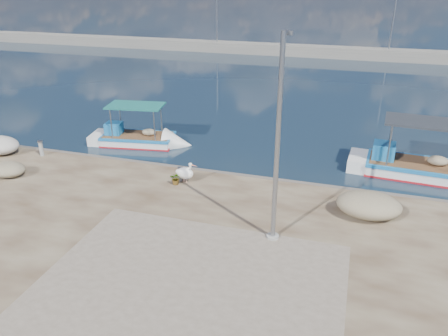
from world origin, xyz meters
TOP-DOWN VIEW (x-y plane):
  - ground at (0.00, 0.00)m, footprint 1400.00×1400.00m
  - quay_patch at (1.00, -3.00)m, footprint 9.00×7.00m
  - breakwater at (-0.00, 40.00)m, footprint 120.00×2.20m
  - boat_left at (-6.59, 8.36)m, footprint 5.79×2.67m
  - boat_right at (8.28, 8.52)m, footprint 6.74×2.61m
  - pelican at (-1.69, 3.52)m, footprint 1.01×0.49m
  - lamp_post at (2.86, 0.32)m, footprint 0.44×0.96m
  - bollard_near at (-1.98, 3.59)m, footprint 0.22×0.22m
  - bollard_far at (-9.81, 4.27)m, footprint 0.26×0.26m
  - potted_plant at (-2.02, 3.22)m, footprint 0.52×0.46m
  - net_pile_c at (6.02, 2.83)m, footprint 2.41×1.72m
  - net_pile_b at (-9.68, 1.79)m, footprint 1.62×1.26m

SIDE VIEW (x-z plane):
  - ground at x=0.00m, z-range 0.00..0.00m
  - boat_left at x=-6.59m, z-range -1.13..1.55m
  - boat_right at x=8.28m, z-range -1.34..1.84m
  - quay_patch at x=1.00m, z-range 0.50..0.51m
  - breakwater at x=0.00m, z-range -3.15..4.35m
  - potted_plant at x=-2.02m, z-range 0.50..1.05m
  - net_pile_b at x=-9.68m, z-range 0.50..1.13m
  - bollard_near at x=-1.98m, z-range 0.53..1.19m
  - bollard_far at x=-9.81m, z-range 0.53..1.34m
  - pelican at x=-1.69m, z-range 0.47..1.46m
  - net_pile_c at x=6.02m, z-range 0.50..1.45m
  - lamp_post at x=2.86m, z-range 0.30..7.30m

